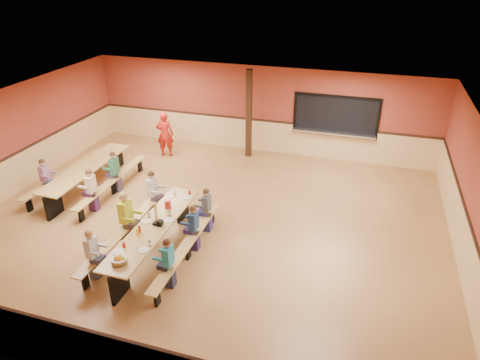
% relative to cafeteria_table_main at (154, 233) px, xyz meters
% --- Properties ---
extents(ground, '(12.00, 12.00, 0.00)m').
position_rel_cafeteria_table_main_xyz_m(ground, '(0.73, 1.56, -0.53)').
color(ground, olive).
rests_on(ground, ground).
extents(room_envelope, '(12.04, 10.04, 3.02)m').
position_rel_cafeteria_table_main_xyz_m(room_envelope, '(0.73, 1.56, 0.16)').
color(room_envelope, '#953B2B').
rests_on(room_envelope, ground).
extents(kitchen_pass_through, '(2.78, 0.28, 1.38)m').
position_rel_cafeteria_table_main_xyz_m(kitchen_pass_through, '(3.33, 6.52, 0.96)').
color(kitchen_pass_through, black).
rests_on(kitchen_pass_through, ground).
extents(structural_post, '(0.18, 0.18, 3.00)m').
position_rel_cafeteria_table_main_xyz_m(structural_post, '(0.53, 5.96, 0.97)').
color(structural_post, black).
rests_on(structural_post, ground).
extents(cafeteria_table_main, '(1.91, 3.70, 0.74)m').
position_rel_cafeteria_table_main_xyz_m(cafeteria_table_main, '(0.00, 0.00, 0.00)').
color(cafeteria_table_main, '#B58C48').
rests_on(cafeteria_table_main, ground).
extents(cafeteria_table_second, '(1.91, 3.70, 0.74)m').
position_rel_cafeteria_table_main_xyz_m(cafeteria_table_second, '(-3.31, 2.19, 0.00)').
color(cafeteria_table_second, '#B58C48').
rests_on(cafeteria_table_second, ground).
extents(seated_child_white_left, '(0.36, 0.29, 1.19)m').
position_rel_cafeteria_table_main_xyz_m(seated_child_white_left, '(-0.83, -1.18, 0.07)').
color(seated_child_white_left, silver).
rests_on(seated_child_white_left, ground).
extents(seated_adult_yellow, '(0.43, 0.35, 1.34)m').
position_rel_cafeteria_table_main_xyz_m(seated_adult_yellow, '(-0.83, 0.19, 0.14)').
color(seated_adult_yellow, gold).
rests_on(seated_adult_yellow, ground).
extents(seated_child_grey_left, '(0.39, 0.32, 1.25)m').
position_rel_cafeteria_table_main_xyz_m(seated_child_grey_left, '(-0.83, 1.53, 0.10)').
color(seated_child_grey_left, silver).
rests_on(seated_child_grey_left, ground).
extents(seated_child_teal_right, '(0.34, 0.28, 1.16)m').
position_rel_cafeteria_table_main_xyz_m(seated_child_teal_right, '(0.83, -0.96, 0.05)').
color(seated_child_teal_right, teal).
rests_on(seated_child_teal_right, ground).
extents(seated_child_navy_right, '(0.35, 0.28, 1.16)m').
position_rel_cafeteria_table_main_xyz_m(seated_child_navy_right, '(0.83, 0.39, 0.06)').
color(seated_child_navy_right, navy).
rests_on(seated_child_navy_right, ground).
extents(seated_child_char_right, '(0.35, 0.28, 1.17)m').
position_rel_cafeteria_table_main_xyz_m(seated_child_char_right, '(0.83, 1.21, 0.06)').
color(seated_child_char_right, '#43474C').
rests_on(seated_child_char_right, ground).
extents(seated_child_purple_sec, '(0.36, 0.29, 1.19)m').
position_rel_cafeteria_table_main_xyz_m(seated_child_purple_sec, '(-4.13, 1.43, 0.07)').
color(seated_child_purple_sec, '#8C597F').
rests_on(seated_child_purple_sec, ground).
extents(seated_child_green_sec, '(0.38, 0.31, 1.23)m').
position_rel_cafeteria_table_main_xyz_m(seated_child_green_sec, '(-2.48, 2.37, 0.09)').
color(seated_child_green_sec, '#2F6B4B').
rests_on(seated_child_green_sec, ground).
extents(seated_child_tan_sec, '(0.37, 0.30, 1.21)m').
position_rel_cafeteria_table_main_xyz_m(seated_child_tan_sec, '(-2.48, 1.22, 0.08)').
color(seated_child_tan_sec, beige).
rests_on(seated_child_tan_sec, ground).
extents(standing_woman, '(0.66, 0.53, 1.59)m').
position_rel_cafeteria_table_main_xyz_m(standing_woman, '(-2.22, 5.13, 0.27)').
color(standing_woman, '#B51D14').
rests_on(standing_woman, ground).
extents(punch_pitcher, '(0.16, 0.16, 0.22)m').
position_rel_cafeteria_table_main_xyz_m(punch_pitcher, '(-0.02, 0.79, 0.32)').
color(punch_pitcher, '#AE1F17').
rests_on(punch_pitcher, cafeteria_table_main).
extents(chip_bowl, '(0.32, 0.32, 0.15)m').
position_rel_cafeteria_table_main_xyz_m(chip_bowl, '(-0.01, -1.42, 0.29)').
color(chip_bowl, '#FFA528').
rests_on(chip_bowl, cafeteria_table_main).
extents(napkin_dispenser, '(0.10, 0.14, 0.13)m').
position_rel_cafeteria_table_main_xyz_m(napkin_dispenser, '(0.15, 0.04, 0.28)').
color(napkin_dispenser, black).
rests_on(napkin_dispenser, cafeteria_table_main).
extents(condiment_mustard, '(0.06, 0.06, 0.17)m').
position_rel_cafeteria_table_main_xyz_m(condiment_mustard, '(-0.15, -0.44, 0.30)').
color(condiment_mustard, yellow).
rests_on(condiment_mustard, cafeteria_table_main).
extents(condiment_ketchup, '(0.06, 0.06, 0.17)m').
position_rel_cafeteria_table_main_xyz_m(condiment_ketchup, '(-0.16, -0.34, 0.30)').
color(condiment_ketchup, '#B2140F').
rests_on(condiment_ketchup, cafeteria_table_main).
extents(table_paddle, '(0.16, 0.16, 0.56)m').
position_rel_cafeteria_table_main_xyz_m(table_paddle, '(0.06, 0.07, 0.35)').
color(table_paddle, black).
rests_on(table_paddle, cafeteria_table_main).
extents(place_settings, '(0.65, 3.30, 0.11)m').
position_rel_cafeteria_table_main_xyz_m(place_settings, '(0.00, 0.00, 0.27)').
color(place_settings, beige).
rests_on(place_settings, cafeteria_table_main).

